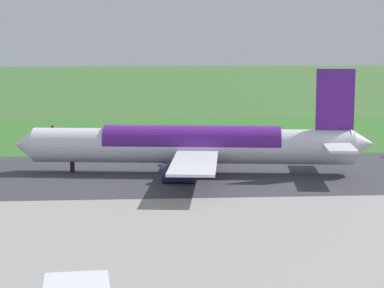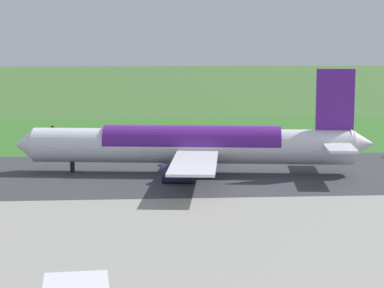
% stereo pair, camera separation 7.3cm
% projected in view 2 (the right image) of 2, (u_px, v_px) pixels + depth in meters
% --- Properties ---
extents(ground_plane, '(800.00, 800.00, 0.00)m').
position_uv_depth(ground_plane, '(153.00, 174.00, 111.52)').
color(ground_plane, '#3D662D').
extents(runway_asphalt, '(600.00, 34.85, 0.06)m').
position_uv_depth(runway_asphalt, '(153.00, 174.00, 111.51)').
color(runway_asphalt, '#38383D').
rests_on(runway_asphalt, ground).
extents(grass_verge_foreground, '(600.00, 80.00, 0.04)m').
position_uv_depth(grass_verge_foreground, '(149.00, 140.00, 147.62)').
color(grass_verge_foreground, '#346B27').
rests_on(grass_verge_foreground, ground).
extents(airliner_main, '(54.10, 44.41, 15.88)m').
position_uv_depth(airliner_main, '(195.00, 145.00, 111.29)').
color(airliner_main, white).
rests_on(airliner_main, ground).
extents(no_stopping_sign, '(0.60, 0.10, 2.67)m').
position_uv_depth(no_stopping_sign, '(52.00, 131.00, 149.39)').
color(no_stopping_sign, slate).
rests_on(no_stopping_sign, ground).
extents(traffic_cone_orange, '(0.40, 0.40, 0.55)m').
position_uv_depth(traffic_cone_orange, '(24.00, 142.00, 143.01)').
color(traffic_cone_orange, orange).
rests_on(traffic_cone_orange, ground).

